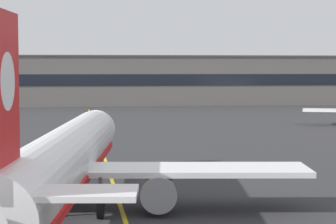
% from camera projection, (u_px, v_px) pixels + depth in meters
% --- Properties ---
extents(taxiway_centreline, '(2.83, 179.99, 0.01)m').
position_uv_depth(taxiway_centreline, '(109.00, 172.00, 58.78)').
color(taxiway_centreline, yellow).
rests_on(taxiway_centreline, ground).
extents(airliner_foreground, '(32.35, 41.49, 11.65)m').
position_uv_depth(airliner_foreground, '(63.00, 160.00, 42.39)').
color(airliner_foreground, white).
rests_on(airliner_foreground, ground).
extents(terminal_building, '(165.07, 12.40, 12.48)m').
position_uv_depth(terminal_building, '(136.00, 80.00, 165.98)').
color(terminal_building, slate).
rests_on(terminal_building, ground).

